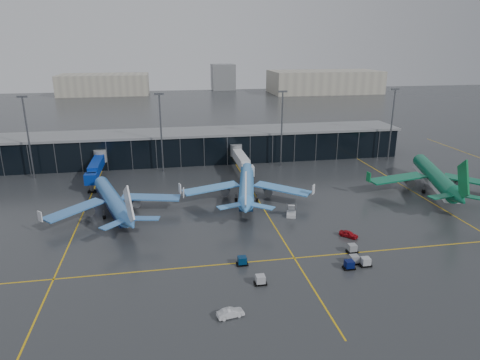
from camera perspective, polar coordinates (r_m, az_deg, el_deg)
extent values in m
plane|color=#282B2D|center=(97.39, -1.04, -6.74)|extent=(600.00, 600.00, 0.00)
cube|color=black|center=(154.23, -4.72, 4.50)|extent=(140.00, 16.00, 10.00)
cube|color=slate|center=(153.10, -4.78, 6.43)|extent=(142.00, 17.00, 0.80)
cylinder|color=#595B60|center=(146.84, -18.13, 3.05)|extent=(4.00, 4.00, 4.00)
cube|color=navy|center=(134.15, -18.81, 1.27)|extent=(3.00, 24.00, 3.00)
cylinder|color=#595B60|center=(127.97, -19.13, -1.01)|extent=(1.00, 1.00, 2.60)
cylinder|color=#595B60|center=(147.25, -0.52, 3.99)|extent=(4.00, 4.00, 4.00)
cube|color=silver|center=(134.60, 0.45, 2.30)|extent=(3.00, 24.00, 3.00)
cylinder|color=#595B60|center=(128.44, 1.06, 0.08)|extent=(1.00, 1.00, 2.60)
cylinder|color=#595B60|center=(146.19, -26.37, 4.95)|extent=(0.50, 0.50, 25.00)
cube|color=#595B60|center=(144.28, -27.07, 9.86)|extent=(3.00, 0.40, 0.60)
cylinder|color=#595B60|center=(140.28, -10.46, 6.05)|extent=(0.50, 0.50, 25.00)
cube|color=#595B60|center=(138.29, -10.76, 11.21)|extent=(3.00, 0.40, 0.60)
cylinder|color=#595B60|center=(145.55, 5.58, 6.69)|extent=(0.50, 0.50, 25.00)
cube|color=#595B60|center=(143.64, 5.73, 11.66)|extent=(3.00, 0.40, 0.60)
cylinder|color=#595B60|center=(160.91, 19.54, 6.82)|extent=(0.50, 0.50, 25.00)
cube|color=#595B60|center=(159.19, 20.02, 11.30)|extent=(3.00, 0.40, 0.60)
cube|color=#B2AD99|center=(373.66, 11.17, 12.73)|extent=(90.00, 42.00, 18.00)
cube|color=#B2AD99|center=(371.75, -17.63, 12.07)|extent=(70.00, 38.00, 16.00)
cube|color=#B2AD99|center=(392.27, -2.28, 13.57)|extent=(20.00, 20.00, 22.00)
cube|color=gold|center=(116.78, -19.93, -3.56)|extent=(0.30, 120.00, 0.02)
cube|color=gold|center=(117.29, 2.23, -2.36)|extent=(0.30, 120.00, 0.02)
cube|color=gold|center=(133.90, 21.41, -1.02)|extent=(0.30, 120.00, 0.02)
cube|color=gold|center=(86.39, 7.25, -10.28)|extent=(220.00, 0.30, 0.02)
cube|color=black|center=(86.58, 14.93, -10.59)|extent=(2.20, 1.50, 0.36)
cube|color=gray|center=(86.22, 14.97, -10.14)|extent=(1.60, 1.50, 1.50)
cube|color=black|center=(90.76, 14.70, -9.18)|extent=(2.20, 1.50, 0.36)
cube|color=gray|center=(90.42, 14.73, -8.75)|extent=(1.60, 1.50, 1.50)
cube|color=black|center=(86.31, 16.36, -10.82)|extent=(2.20, 1.50, 0.36)
cube|color=#9B9FA4|center=(85.96, 16.40, -10.37)|extent=(1.60, 1.50, 1.50)
cube|color=black|center=(83.27, 0.29, -11.14)|extent=(2.20, 1.50, 0.36)
cube|color=#052446|center=(82.90, 0.29, -10.67)|extent=(1.60, 1.50, 1.50)
cube|color=black|center=(77.45, 2.73, -13.58)|extent=(2.20, 1.50, 0.36)
cube|color=#9C9EA4|center=(77.05, 2.73, -13.10)|extent=(1.60, 1.50, 1.50)
cube|color=black|center=(84.51, 14.32, -11.29)|extent=(2.20, 1.50, 0.36)
cube|color=#050D40|center=(84.14, 14.36, -10.83)|extent=(1.60, 1.50, 1.50)
cube|color=silver|center=(105.69, 6.85, -4.59)|extent=(3.07, 3.72, 0.80)
cube|color=silver|center=(104.98, 6.88, -3.63)|extent=(2.39, 3.19, 2.29)
imported|color=#A60C15|center=(96.94, 14.28, -7.00)|extent=(3.98, 4.19, 1.41)
imported|color=silver|center=(69.23, -1.27, -17.30)|extent=(4.47, 2.27, 1.41)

